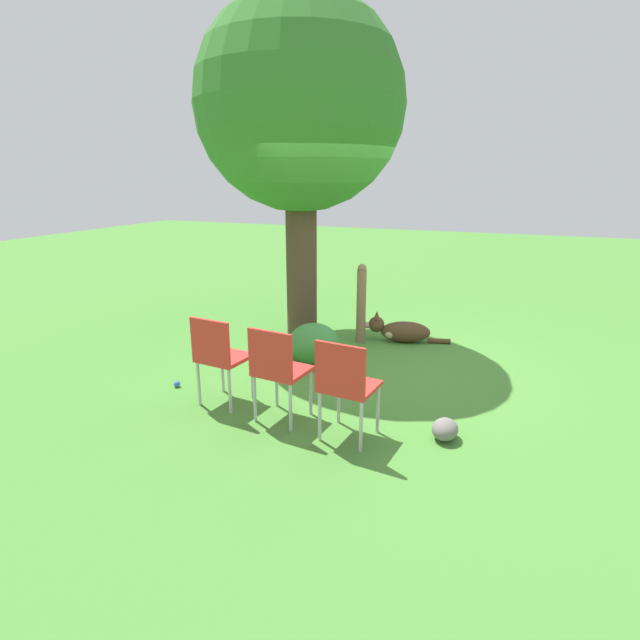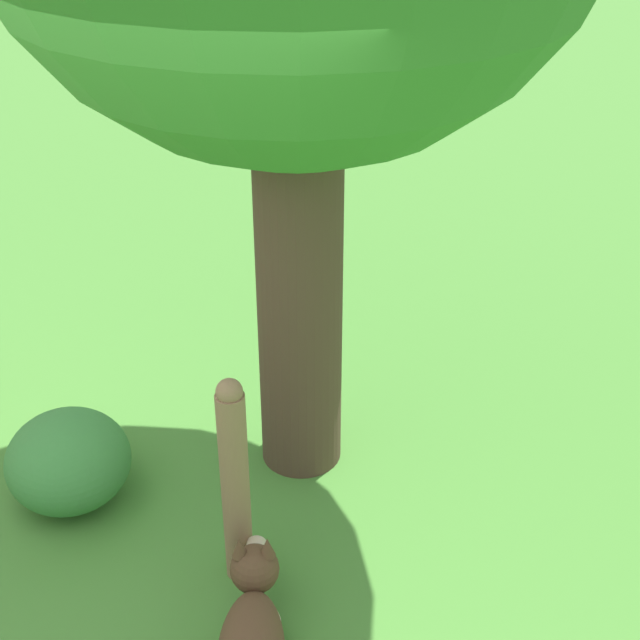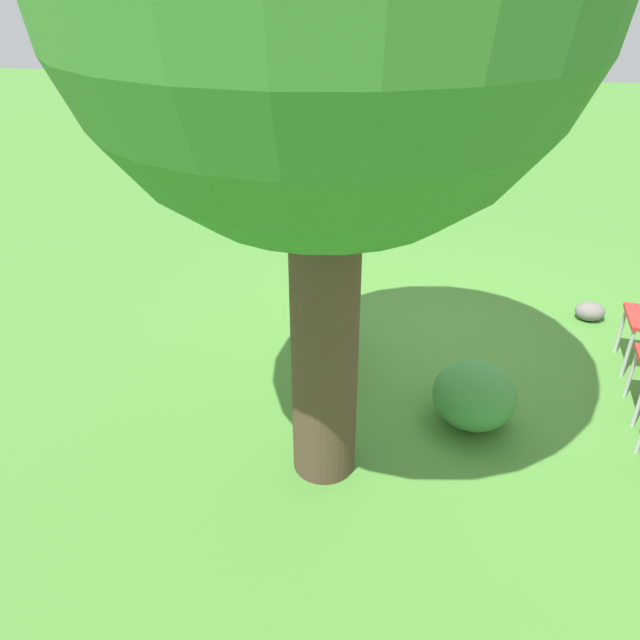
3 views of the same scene
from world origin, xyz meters
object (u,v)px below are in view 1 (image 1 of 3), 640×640
object	(u,v)px
oak_tree	(300,107)
fence_post	(361,303)
red_chair_1	(278,367)
tennis_ball	(177,384)
dog	(400,331)
red_chair_2	(219,354)
red_chair_0	(346,382)

from	to	relation	value
oak_tree	fence_post	bearing A→B (deg)	-94.39
red_chair_1	tennis_ball	world-z (taller)	red_chair_1
tennis_ball	fence_post	bearing A→B (deg)	-32.42
oak_tree	red_chair_1	size ratio (longest dim) A/B	4.85
dog	red_chair_2	bearing A→B (deg)	51.31
oak_tree	red_chair_0	size ratio (longest dim) A/B	4.85
oak_tree	dog	world-z (taller)	oak_tree
oak_tree	red_chair_2	world-z (taller)	oak_tree
red_chair_2	tennis_ball	xyz separation A→B (m)	(0.19, 0.68, -0.50)
red_chair_1	tennis_ball	size ratio (longest dim) A/B	13.23
dog	red_chair_1	bearing A→B (deg)	65.35
red_chair_1	fence_post	bearing A→B (deg)	6.23
fence_post	tennis_ball	size ratio (longest dim) A/B	15.67
dog	red_chair_2	xyz separation A→B (m)	(-2.55, 1.18, 0.38)
red_chair_1	red_chair_2	distance (m)	0.68
fence_post	red_chair_1	size ratio (longest dim) A/B	1.18
red_chair_1	red_chair_0	bearing A→B (deg)	-91.63
red_chair_0	oak_tree	bearing A→B (deg)	37.32
red_chair_0	tennis_ball	world-z (taller)	red_chair_0
tennis_ball	oak_tree	bearing A→B (deg)	-12.16
fence_post	red_chair_2	xyz separation A→B (m)	(-2.34, 0.69, -0.01)
fence_post	red_chair_0	xyz separation A→B (m)	(-2.54, -0.66, -0.01)
red_chair_0	red_chair_2	distance (m)	1.36
oak_tree	red_chair_1	world-z (taller)	oak_tree
oak_tree	red_chair_1	bearing A→B (deg)	-160.83
red_chair_2	tennis_ball	bearing A→B (deg)	81.28
red_chair_2	tennis_ball	size ratio (longest dim) A/B	13.23
oak_tree	red_chair_2	xyz separation A→B (m)	(-2.41, -0.20, -2.46)
dog	red_chair_1	world-z (taller)	red_chair_1
oak_tree	red_chair_2	distance (m)	3.45
dog	fence_post	size ratio (longest dim) A/B	1.07
red_chair_0	red_chair_2	world-z (taller)	same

